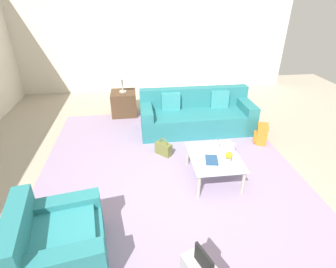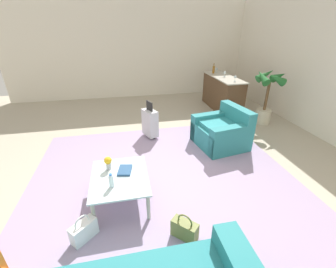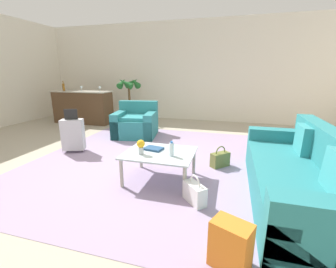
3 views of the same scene
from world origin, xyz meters
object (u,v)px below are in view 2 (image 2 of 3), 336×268
at_px(wine_bottle_amber, 214,69).
at_px(suitcase_silver, 150,123).
at_px(wine_glass_right_of_centre, 235,77).
at_px(coffee_table, 120,179).
at_px(flower_vase, 108,162).
at_px(wine_glass_left_of_centre, 225,73).
at_px(coffee_table_book, 125,170).
at_px(bar_console, 222,93).
at_px(wine_glass_leftmost, 217,69).
at_px(water_bottle, 111,181).
at_px(handbag_olive, 185,229).
at_px(handbag_white, 84,230).
at_px(potted_palm, 267,95).
at_px(armchair, 223,132).

height_order(wine_bottle_amber, suitcase_silver, wine_bottle_amber).
bearing_deg(wine_glass_right_of_centre, coffee_table, -47.45).
distance_m(flower_vase, suitcase_silver, 1.98).
bearing_deg(flower_vase, wine_glass_left_of_centre, 135.11).
bearing_deg(coffee_table, coffee_table_book, 146.31).
height_order(bar_console, wine_glass_leftmost, wine_glass_leftmost).
bearing_deg(water_bottle, handbag_olive, 53.74).
bearing_deg(handbag_white, potted_palm, 123.77).
height_order(handbag_white, potted_palm, potted_palm).
bearing_deg(coffee_table, wine_glass_leftmost, 142.83).
bearing_deg(potted_palm, wine_glass_right_of_centre, -139.80).
bearing_deg(coffee_table_book, wine_glass_right_of_centre, 143.04).
distance_m(coffee_table_book, handbag_white, 0.94).
bearing_deg(bar_console, wine_bottle_amber, -168.15).
bearing_deg(armchair, wine_glass_leftmost, 161.15).
bearing_deg(armchair, water_bottle, -56.32).
relative_size(wine_glass_left_of_centre, suitcase_silver, 0.18).
xyz_separation_m(armchair, wine_glass_left_of_centre, (-2.19, 0.95, 0.80)).
xyz_separation_m(bar_console, handbag_olive, (4.31, -2.37, -0.38)).
height_order(coffee_table_book, suitcase_silver, suitcase_silver).
bearing_deg(water_bottle, wine_bottle_amber, 143.89).
height_order(wine_glass_left_of_centre, wine_bottle_amber, wine_bottle_amber).
distance_m(bar_console, wine_bottle_amber, 0.81).
xyz_separation_m(coffee_table_book, wine_glass_left_of_centre, (-3.38, 3.04, 0.65)).
height_order(flower_vase, wine_glass_left_of_centre, wine_glass_left_of_centre).
bearing_deg(wine_glass_left_of_centre, water_bottle, -41.01).
distance_m(bar_console, potted_palm, 1.46).
height_order(armchair, wine_glass_leftmost, wine_glass_leftmost).
relative_size(flower_vase, handbag_olive, 0.57).
relative_size(coffee_table_book, handbag_white, 0.72).
bearing_deg(water_bottle, bar_console, 139.14).
height_order(wine_glass_leftmost, wine_glass_right_of_centre, same).
xyz_separation_m(flower_vase, wine_bottle_amber, (-3.81, 3.14, 0.55)).
bearing_deg(wine_glass_left_of_centre, coffee_table_book, -41.94).
distance_m(wine_glass_right_of_centre, potted_palm, 0.94).
bearing_deg(handbag_olive, armchair, 145.91).
height_order(wine_bottle_amber, handbag_olive, wine_bottle_amber).
relative_size(flower_vase, handbag_white, 0.57).
xyz_separation_m(water_bottle, wine_bottle_amber, (-4.23, 3.09, 0.58)).
bearing_deg(flower_vase, bar_console, 135.26).
relative_size(water_bottle, wine_glass_right_of_centre, 1.32).
bearing_deg(handbag_white, handbag_olive, 79.09).
height_order(armchair, wine_glass_left_of_centre, wine_glass_left_of_centre).
xyz_separation_m(coffee_table, wine_bottle_amber, (-4.03, 2.99, 0.72)).
distance_m(coffee_table, handbag_olive, 1.12).
relative_size(coffee_table, coffee_table_book, 3.73).
distance_m(wine_glass_left_of_centre, wine_glass_right_of_centre, 0.63).
relative_size(flower_vase, suitcase_silver, 0.24).
relative_size(coffee_table, wine_bottle_amber, 3.23).
xyz_separation_m(wine_glass_right_of_centre, potted_palm, (0.67, 0.57, -0.32)).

